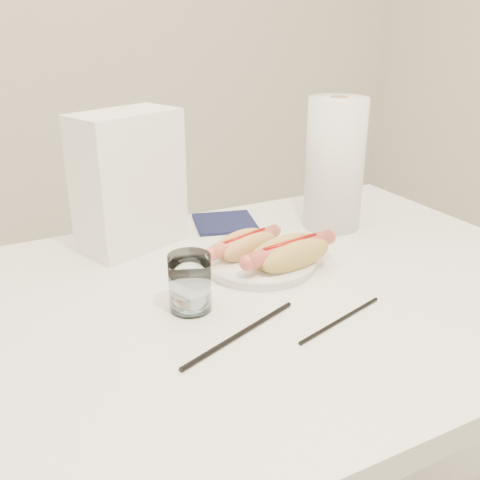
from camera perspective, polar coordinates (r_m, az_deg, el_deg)
name	(u,v)px	position (r m, az deg, el deg)	size (l,w,h in m)	color
table	(244,323)	(0.96, 0.41, -8.60)	(1.20, 0.80, 0.75)	white
plate	(259,262)	(1.01, 1.99, -2.34)	(0.20, 0.20, 0.02)	white
hotdog_left	(245,245)	(1.01, 0.48, -0.53)	(0.16, 0.10, 0.04)	#E1A25A
hotdog_right	(290,253)	(0.97, 5.21, -1.38)	(0.19, 0.10, 0.05)	tan
water_glass	(190,283)	(0.86, -5.22, -4.43)	(0.07, 0.07, 0.09)	silver
chopstick_near	(240,334)	(0.81, 0.03, -9.70)	(0.01, 0.01, 0.24)	black
chopstick_far	(341,320)	(0.86, 10.42, -8.14)	(0.01, 0.01, 0.19)	black
napkin_box	(129,181)	(1.09, -11.48, 6.00)	(0.20, 0.11, 0.27)	white
navy_napkin	(225,223)	(1.22, -1.59, 1.83)	(0.13, 0.13, 0.01)	#121739
paper_towel_roll	(335,164)	(1.19, 9.81, 7.76)	(0.12, 0.12, 0.28)	white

